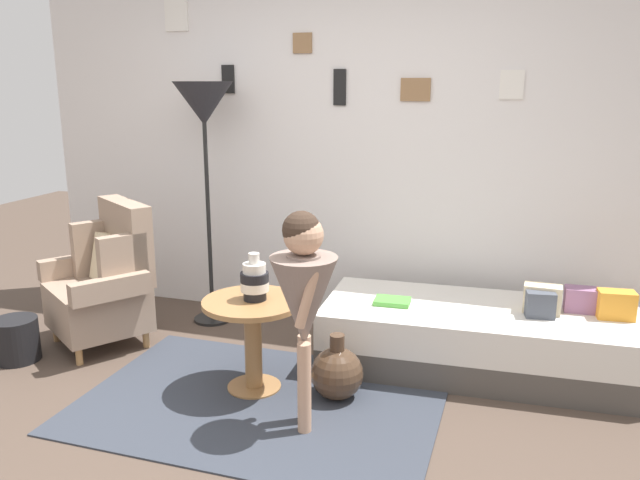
# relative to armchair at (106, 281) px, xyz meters

# --- Properties ---
(ground_plane) EXTENTS (12.00, 12.00, 0.00)m
(ground_plane) POSITION_rel_armchair_xyz_m (1.38, -0.97, -0.44)
(ground_plane) COLOR #4C3D33
(gallery_wall) EXTENTS (4.80, 0.12, 2.60)m
(gallery_wall) POSITION_rel_armchair_xyz_m (1.38, 0.98, 0.86)
(gallery_wall) COLOR silver
(gallery_wall) RESTS_ON ground
(rug) EXTENTS (1.98, 1.37, 0.01)m
(rug) POSITION_rel_armchair_xyz_m (1.33, -0.48, -0.43)
(rug) COLOR #333842
(rug) RESTS_ON ground
(armchair) EXTENTS (0.90, 0.85, 0.97)m
(armchair) POSITION_rel_armchair_xyz_m (0.00, 0.00, 0.00)
(armchair) COLOR tan
(armchair) RESTS_ON ground
(daybed) EXTENTS (1.94, 0.89, 0.40)m
(daybed) POSITION_rel_armchair_xyz_m (2.44, 0.35, -0.24)
(daybed) COLOR #4C4742
(daybed) RESTS_ON ground
(pillow_head) EXTENTS (0.22, 0.14, 0.17)m
(pillow_head) POSITION_rel_armchair_xyz_m (3.21, 0.42, 0.04)
(pillow_head) COLOR orange
(pillow_head) RESTS_ON daybed
(pillow_mid) EXTENTS (0.20, 0.13, 0.15)m
(pillow_mid) POSITION_rel_armchair_xyz_m (3.03, 0.48, 0.04)
(pillow_mid) COLOR gray
(pillow_mid) RESTS_ON daybed
(pillow_back) EXTENTS (0.22, 0.13, 0.17)m
(pillow_back) POSITION_rel_armchair_xyz_m (2.80, 0.39, 0.05)
(pillow_back) COLOR beige
(pillow_back) RESTS_ON daybed
(pillow_extra) EXTENTS (0.18, 0.14, 0.16)m
(pillow_extra) POSITION_rel_armchair_xyz_m (2.79, 0.31, 0.04)
(pillow_extra) COLOR #474C56
(pillow_extra) RESTS_ON daybed
(side_table) EXTENTS (0.57, 0.57, 0.55)m
(side_table) POSITION_rel_armchair_xyz_m (1.23, -0.33, -0.05)
(side_table) COLOR #9E7042
(side_table) RESTS_ON ground
(vase_striped) EXTENTS (0.16, 0.16, 0.27)m
(vase_striped) POSITION_rel_armchair_xyz_m (1.24, -0.32, 0.22)
(vase_striped) COLOR black
(vase_striped) RESTS_ON side_table
(floor_lamp) EXTENTS (0.42, 0.42, 1.75)m
(floor_lamp) POSITION_rel_armchair_xyz_m (0.48, 0.58, 1.10)
(floor_lamp) COLOR black
(floor_lamp) RESTS_ON ground
(person_child) EXTENTS (0.34, 0.34, 1.15)m
(person_child) POSITION_rel_armchair_xyz_m (1.65, -0.65, 0.30)
(person_child) COLOR tan
(person_child) RESTS_ON ground
(book_on_daybed) EXTENTS (0.23, 0.17, 0.03)m
(book_on_daybed) POSITION_rel_armchair_xyz_m (1.91, 0.26, -0.02)
(book_on_daybed) COLOR #50A43F
(book_on_daybed) RESTS_ON daybed
(demijohn_near) EXTENTS (0.30, 0.30, 0.38)m
(demijohn_near) POSITION_rel_armchair_xyz_m (1.72, -0.29, -0.28)
(demijohn_near) COLOR #473323
(demijohn_near) RESTS_ON ground
(magazine_basket) EXTENTS (0.28, 0.28, 0.28)m
(magazine_basket) POSITION_rel_armchair_xyz_m (-0.39, -0.44, -0.30)
(magazine_basket) COLOR black
(magazine_basket) RESTS_ON ground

